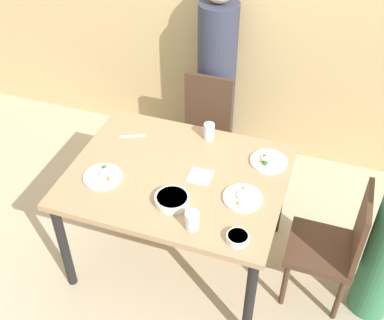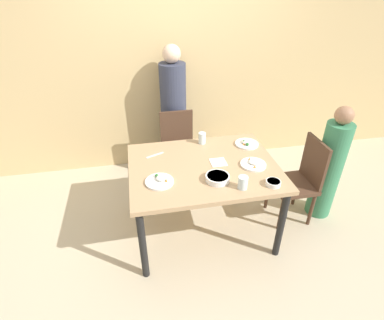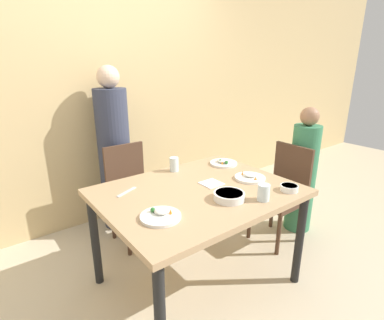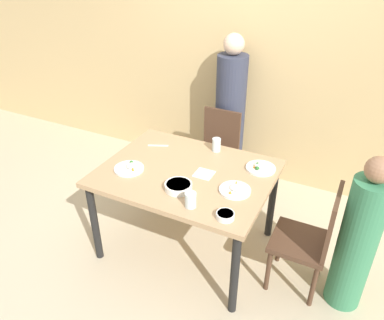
{
  "view_description": "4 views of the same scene",
  "coord_description": "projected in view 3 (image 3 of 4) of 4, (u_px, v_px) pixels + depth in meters",
  "views": [
    {
      "loc": [
        0.8,
        -2.04,
        2.72
      ],
      "look_at": [
        0.09,
        0.02,
        0.88
      ],
      "focal_mm": 45.0,
      "sensor_mm": 36.0,
      "label": 1
    },
    {
      "loc": [
        -0.54,
        -2.17,
        2.22
      ],
      "look_at": [
        -0.09,
        0.08,
        0.79
      ],
      "focal_mm": 28.0,
      "sensor_mm": 36.0,
      "label": 2
    },
    {
      "loc": [
        -1.18,
        -1.48,
        1.61
      ],
      "look_at": [
        -0.06,
        -0.01,
        0.99
      ],
      "focal_mm": 28.0,
      "sensor_mm": 36.0,
      "label": 3
    },
    {
      "loc": [
        1.13,
        -2.18,
        2.32
      ],
      "look_at": [
        0.05,
        -0.0,
        0.88
      ],
      "focal_mm": 35.0,
      "sensor_mm": 36.0,
      "label": 4
    }
  ],
  "objects": [
    {
      "name": "glass_water_tall",
      "position": [
        174.0,
        164.0,
        2.4
      ],
      "size": [
        0.07,
        0.07,
        0.11
      ],
      "color": "silver",
      "rests_on": "dining_table"
    },
    {
      "name": "chair_child_spot",
      "position": [
        283.0,
        191.0,
        2.74
      ],
      "size": [
        0.4,
        0.4,
        0.89
      ],
      "rotation": [
        0.0,
        0.0,
        -1.57
      ],
      "color": "#4C3323",
      "rests_on": "ground_plane"
    },
    {
      "name": "plate_rice_child",
      "position": [
        250.0,
        177.0,
        2.25
      ],
      "size": [
        0.23,
        0.23,
        0.05
      ],
      "color": "white",
      "rests_on": "dining_table"
    },
    {
      "name": "napkin_folded",
      "position": [
        211.0,
        183.0,
        2.16
      ],
      "size": [
        0.14,
        0.14,
        0.01
      ],
      "color": "white",
      "rests_on": "dining_table"
    },
    {
      "name": "chair_adult_spot",
      "position": [
        132.0,
        191.0,
        2.74
      ],
      "size": [
        0.4,
        0.4,
        0.89
      ],
      "color": "#4C3323",
      "rests_on": "ground_plane"
    },
    {
      "name": "person_adult",
      "position": [
        115.0,
        156.0,
        2.9
      ],
      "size": [
        0.31,
        0.31,
        1.58
      ],
      "color": "#33384C",
      "rests_on": "ground_plane"
    },
    {
      "name": "fork_steel",
      "position": [
        127.0,
        192.0,
        2.02
      ],
      "size": [
        0.17,
        0.09,
        0.01
      ],
      "color": "silver",
      "rests_on": "dining_table"
    },
    {
      "name": "dining_table",
      "position": [
        198.0,
        200.0,
        2.09
      ],
      "size": [
        1.32,
        1.02,
        0.77
      ],
      "color": "tan",
      "rests_on": "ground_plane"
    },
    {
      "name": "ground_plane",
      "position": [
        197.0,
        281.0,
        2.3
      ],
      "size": [
        10.0,
        10.0,
        0.0
      ],
      "primitive_type": "plane",
      "color": "beige"
    },
    {
      "name": "plate_rice_adult",
      "position": [
        223.0,
        163.0,
        2.57
      ],
      "size": [
        0.23,
        0.23,
        0.05
      ],
      "color": "white",
      "rests_on": "dining_table"
    },
    {
      "name": "wall_back",
      "position": [
        109.0,
        89.0,
        2.95
      ],
      "size": [
        10.0,
        0.06,
        2.7
      ],
      "color": "tan",
      "rests_on": "ground_plane"
    },
    {
      "name": "glass_water_short",
      "position": [
        264.0,
        192.0,
        1.89
      ],
      "size": [
        0.08,
        0.08,
        0.11
      ],
      "color": "silver",
      "rests_on": "dining_table"
    },
    {
      "name": "bowl_rice_small",
      "position": [
        289.0,
        188.0,
        2.04
      ],
      "size": [
        0.12,
        0.12,
        0.04
      ],
      "color": "white",
      "rests_on": "dining_table"
    },
    {
      "name": "bowl_curry",
      "position": [
        229.0,
        196.0,
        1.91
      ],
      "size": [
        0.2,
        0.2,
        0.05
      ],
      "color": "white",
      "rests_on": "dining_table"
    },
    {
      "name": "person_child",
      "position": [
        302.0,
        175.0,
        2.88
      ],
      "size": [
        0.25,
        0.25,
        1.22
      ],
      "color": "#387F56",
      "rests_on": "ground_plane"
    },
    {
      "name": "plate_noodles",
      "position": [
        161.0,
        215.0,
        1.69
      ],
      "size": [
        0.23,
        0.23,
        0.05
      ],
      "color": "white",
      "rests_on": "dining_table"
    }
  ]
}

